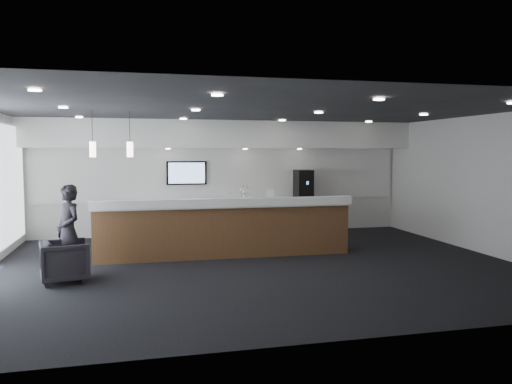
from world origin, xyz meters
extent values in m
plane|color=black|center=(0.00, 0.00, 0.00)|extent=(10.00, 10.00, 0.00)
cube|color=black|center=(0.00, 0.00, 3.00)|extent=(10.00, 8.00, 0.02)
cube|color=silver|center=(0.00, 4.00, 1.50)|extent=(10.00, 0.02, 3.00)
cube|color=silver|center=(5.00, 0.00, 1.50)|extent=(0.02, 8.00, 3.00)
cube|color=white|center=(0.00, 3.55, 2.65)|extent=(10.00, 0.90, 0.70)
cube|color=white|center=(0.00, 3.97, 1.60)|extent=(9.80, 0.06, 1.40)
cube|color=gray|center=(0.00, 3.64, 0.45)|extent=(5.00, 0.60, 0.90)
cube|color=white|center=(0.00, 3.64, 0.93)|extent=(5.06, 0.66, 0.05)
cylinder|color=silver|center=(-2.00, 3.32, 0.50)|extent=(0.60, 0.02, 0.02)
cylinder|color=silver|center=(-1.00, 3.32, 0.50)|extent=(0.60, 0.02, 0.02)
cylinder|color=silver|center=(0.00, 3.32, 0.50)|extent=(0.60, 0.02, 0.02)
cylinder|color=silver|center=(1.00, 3.32, 0.50)|extent=(0.60, 0.02, 0.02)
cylinder|color=silver|center=(2.00, 3.32, 0.50)|extent=(0.60, 0.02, 0.02)
cube|color=black|center=(-1.00, 3.91, 1.65)|extent=(1.05, 0.07, 0.62)
cube|color=blue|center=(-1.00, 3.87, 1.65)|extent=(0.95, 0.01, 0.54)
cylinder|color=#FDE6C5|center=(-2.40, 0.80, 2.25)|extent=(0.12, 0.12, 0.30)
cylinder|color=#FDE6C5|center=(-3.10, 0.80, 2.25)|extent=(0.12, 0.12, 0.30)
cube|color=brown|center=(-0.50, 1.08, 0.53)|extent=(5.32, 0.84, 1.05)
cube|color=white|center=(-0.50, 1.08, 1.08)|extent=(5.41, 0.92, 0.06)
cube|color=white|center=(-0.50, 0.67, 1.17)|extent=(5.39, 0.22, 0.18)
cylinder|color=silver|center=(-0.04, 1.17, 1.25)|extent=(0.04, 0.04, 0.28)
torus|color=silver|center=(-0.04, 1.11, 1.39)|extent=(0.19, 0.03, 0.19)
cube|color=black|center=(2.17, 3.70, 1.33)|extent=(0.45, 0.51, 0.76)
cube|color=silver|center=(2.17, 3.44, 0.96)|extent=(0.27, 0.12, 0.02)
cube|color=white|center=(0.09, 3.55, 1.06)|extent=(0.16, 0.04, 0.22)
cube|color=white|center=(1.19, 3.53, 1.08)|extent=(0.20, 0.07, 0.26)
imported|color=black|center=(-3.49, -0.41, 0.35)|extent=(0.91, 0.90, 0.70)
imported|color=black|center=(-3.46, -0.09, 0.82)|extent=(0.65, 0.71, 1.63)
imported|color=white|center=(1.27, 3.58, 0.99)|extent=(0.09, 0.09, 0.09)
imported|color=white|center=(1.13, 3.58, 0.99)|extent=(0.13, 0.13, 0.09)
imported|color=white|center=(0.99, 3.58, 0.99)|extent=(0.12, 0.12, 0.09)
imported|color=white|center=(0.85, 3.58, 0.99)|extent=(0.12, 0.12, 0.09)
imported|color=white|center=(0.71, 3.58, 0.99)|extent=(0.13, 0.13, 0.09)
imported|color=white|center=(0.57, 3.58, 0.99)|extent=(0.10, 0.10, 0.09)
imported|color=white|center=(0.43, 3.58, 0.99)|extent=(0.13, 0.13, 0.09)
camera|label=1|loc=(-2.28, -9.27, 2.20)|focal=35.00mm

